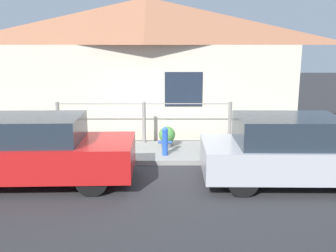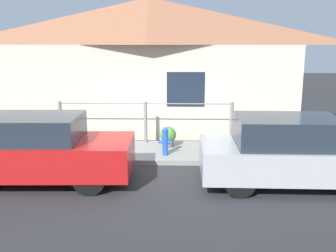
# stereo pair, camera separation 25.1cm
# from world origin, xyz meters

# --- Properties ---
(ground_plane) EXTENTS (60.00, 60.00, 0.00)m
(ground_plane) POSITION_xyz_m (0.00, 0.00, 0.00)
(ground_plane) COLOR #2D2D30
(sidewalk) EXTENTS (24.00, 1.87, 0.12)m
(sidewalk) POSITION_xyz_m (0.00, 0.94, 0.06)
(sidewalk) COLOR gray
(sidewalk) RESTS_ON ground_plane
(house) EXTENTS (9.42, 2.23, 4.24)m
(house) POSITION_xyz_m (0.00, 3.39, 3.33)
(house) COLOR beige
(house) RESTS_ON ground_plane
(fence) EXTENTS (4.90, 0.10, 1.15)m
(fence) POSITION_xyz_m (0.00, 1.72, 0.75)
(fence) COLOR gray
(fence) RESTS_ON sidewalk
(car_left) EXTENTS (4.01, 1.75, 1.41)m
(car_left) POSITION_xyz_m (-2.07, -1.15, 0.71)
(car_left) COLOR red
(car_left) RESTS_ON ground_plane
(car_right) EXTENTS (3.76, 1.68, 1.41)m
(car_right) POSITION_xyz_m (3.22, -1.15, 0.69)
(car_right) COLOR #B7B7BC
(car_right) RESTS_ON ground_plane
(fire_hydrant) EXTENTS (0.34, 0.15, 0.71)m
(fire_hydrant) POSITION_xyz_m (0.60, 0.47, 0.49)
(fire_hydrant) COLOR blue
(fire_hydrant) RESTS_ON sidewalk
(potted_plant_near_hydrant) EXTENTS (0.44, 0.44, 0.56)m
(potted_plant_near_hydrant) POSITION_xyz_m (0.65, 1.25, 0.41)
(potted_plant_near_hydrant) COLOR slate
(potted_plant_near_hydrant) RESTS_ON sidewalk
(potted_plant_by_fence) EXTENTS (0.46, 0.46, 0.55)m
(potted_plant_by_fence) POSITION_xyz_m (-1.95, 1.09, 0.41)
(potted_plant_by_fence) COLOR slate
(potted_plant_by_fence) RESTS_ON sidewalk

